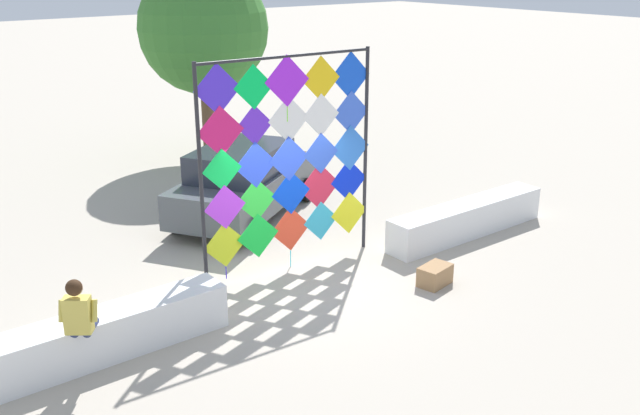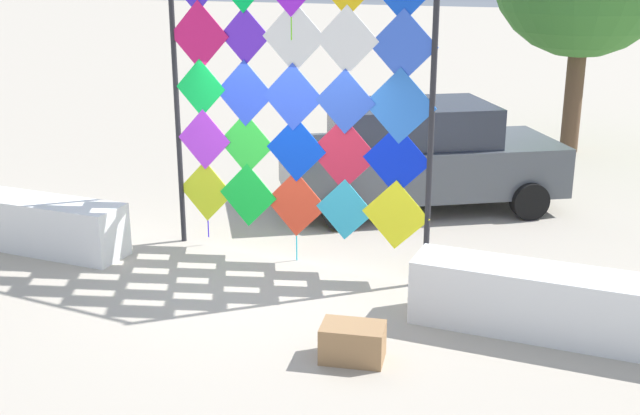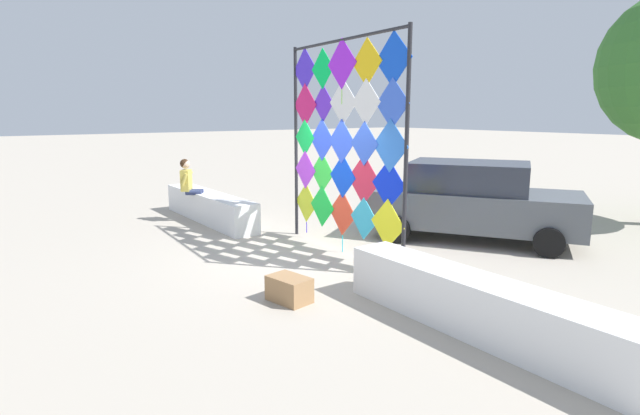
{
  "view_description": "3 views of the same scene",
  "coord_description": "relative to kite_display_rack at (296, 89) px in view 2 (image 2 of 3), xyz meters",
  "views": [
    {
      "loc": [
        -7.01,
        -9.43,
        5.59
      ],
      "look_at": [
        0.39,
        0.1,
        1.3
      ],
      "focal_mm": 39.87,
      "sensor_mm": 36.0,
      "label": 1
    },
    {
      "loc": [
        4.07,
        -8.05,
        3.73
      ],
      "look_at": [
        0.58,
        0.39,
        0.86
      ],
      "focal_mm": 44.22,
      "sensor_mm": 36.0,
      "label": 2
    },
    {
      "loc": [
        7.53,
        -5.18,
        2.67
      ],
      "look_at": [
        0.25,
        0.06,
        0.97
      ],
      "focal_mm": 28.18,
      "sensor_mm": 36.0,
      "label": 3
    }
  ],
  "objects": [
    {
      "name": "kite_display_rack",
      "position": [
        0.0,
        0.0,
        0.0
      ],
      "size": [
        3.61,
        0.26,
        4.01
      ],
      "color": "#232328",
      "rests_on": "ground"
    },
    {
      "name": "parked_car",
      "position": [
        0.77,
        2.91,
        -1.4
      ],
      "size": [
        4.56,
        3.81,
        1.65
      ],
      "color": "#4C5156",
      "rests_on": "ground"
    },
    {
      "name": "cardboard_box_large",
      "position": [
        1.58,
        -2.21,
        -2.06
      ],
      "size": [
        0.68,
        0.51,
        0.36
      ],
      "primitive_type": "cube",
      "rotation": [
        0.0,
        0.0,
        0.19
      ],
      "color": "#9E754C",
      "rests_on": "ground"
    },
    {
      "name": "plaza_ledge_right",
      "position": [
        3.9,
        -0.92,
        -1.89
      ],
      "size": [
        4.1,
        0.64,
        0.7
      ],
      "primitive_type": "cube",
      "color": "white",
      "rests_on": "ground"
    },
    {
      "name": "ground",
      "position": [
        -0.15,
        -0.67,
        -2.24
      ],
      "size": [
        120.0,
        120.0,
        0.0
      ],
      "primitive_type": "plane",
      "color": "#ADA393"
    }
  ]
}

